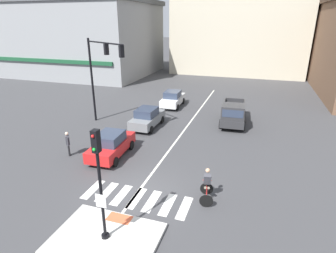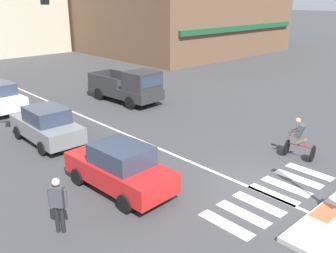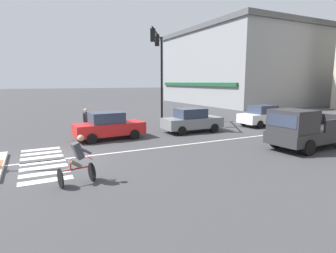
{
  "view_description": "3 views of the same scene",
  "coord_description": "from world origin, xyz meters",
  "px_view_note": "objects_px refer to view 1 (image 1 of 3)",
  "views": [
    {
      "loc": [
        5.14,
        -11.03,
        8.24
      ],
      "look_at": [
        -0.22,
        5.23,
        1.74
      ],
      "focal_mm": 29.44,
      "sensor_mm": 36.0,
      "label": 1
    },
    {
      "loc": [
        -10.01,
        -6.09,
        6.27
      ],
      "look_at": [
        0.35,
        4.99,
        0.9
      ],
      "focal_mm": 39.82,
      "sensor_mm": 36.0,
      "label": 2
    },
    {
      "loc": [
        12.53,
        -0.77,
        3.4
      ],
      "look_at": [
        0.96,
        5.04,
        1.29
      ],
      "focal_mm": 29.09,
      "sensor_mm": 36.0,
      "label": 3
    }
  ],
  "objects_px": {
    "car_red_westbound_near": "(111,145)",
    "pedestrian_at_curb_left": "(68,142)",
    "traffic_light_mast": "(100,67)",
    "car_grey_westbound_far": "(147,118)",
    "cyclist": "(207,184)",
    "car_white_westbound_distant": "(173,99)",
    "pickup_truck_charcoal_eastbound_far": "(233,114)",
    "signal_pole": "(99,177)"
  },
  "relations": [
    {
      "from": "signal_pole",
      "to": "pickup_truck_charcoal_eastbound_far",
      "type": "relative_size",
      "value": 0.89
    },
    {
      "from": "signal_pole",
      "to": "cyclist",
      "type": "xyz_separation_m",
      "value": [
        3.35,
        3.96,
        -2.07
      ]
    },
    {
      "from": "car_white_westbound_distant",
      "to": "cyclist",
      "type": "xyz_separation_m",
      "value": [
        6.42,
        -14.98,
        0.06
      ]
    },
    {
      "from": "car_red_westbound_near",
      "to": "signal_pole",
      "type": "bearing_deg",
      "value": -62.87
    },
    {
      "from": "car_white_westbound_distant",
      "to": "car_grey_westbound_far",
      "type": "height_order",
      "value": "same"
    },
    {
      "from": "car_red_westbound_near",
      "to": "pedestrian_at_curb_left",
      "type": "height_order",
      "value": "pedestrian_at_curb_left"
    },
    {
      "from": "signal_pole",
      "to": "pickup_truck_charcoal_eastbound_far",
      "type": "xyz_separation_m",
      "value": [
        3.44,
        15.21,
        -1.96
      ]
    },
    {
      "from": "car_grey_westbound_far",
      "to": "signal_pole",
      "type": "bearing_deg",
      "value": -75.27
    },
    {
      "from": "cyclist",
      "to": "pedestrian_at_curb_left",
      "type": "distance_m",
      "value": 9.69
    },
    {
      "from": "pickup_truck_charcoal_eastbound_far",
      "to": "pedestrian_at_curb_left",
      "type": "distance_m",
      "value": 13.35
    },
    {
      "from": "pickup_truck_charcoal_eastbound_far",
      "to": "signal_pole",
      "type": "bearing_deg",
      "value": -102.76
    },
    {
      "from": "traffic_light_mast",
      "to": "cyclist",
      "type": "relative_size",
      "value": 4.2
    },
    {
      "from": "traffic_light_mast",
      "to": "pedestrian_at_curb_left",
      "type": "xyz_separation_m",
      "value": [
        0.79,
        -5.83,
        -3.91
      ]
    },
    {
      "from": "car_grey_westbound_far",
      "to": "cyclist",
      "type": "bearing_deg",
      "value": -52.16
    },
    {
      "from": "signal_pole",
      "to": "pedestrian_at_curb_left",
      "type": "relative_size",
      "value": 2.77
    },
    {
      "from": "car_white_westbound_distant",
      "to": "pedestrian_at_curb_left",
      "type": "xyz_separation_m",
      "value": [
        -3.07,
        -13.02,
        0.17
      ]
    },
    {
      "from": "signal_pole",
      "to": "traffic_light_mast",
      "type": "distance_m",
      "value": 13.78
    },
    {
      "from": "traffic_light_mast",
      "to": "cyclist",
      "type": "height_order",
      "value": "traffic_light_mast"
    },
    {
      "from": "traffic_light_mast",
      "to": "car_white_westbound_distant",
      "type": "xyz_separation_m",
      "value": [
        3.86,
        7.19,
        -4.09
      ]
    },
    {
      "from": "car_red_westbound_near",
      "to": "pedestrian_at_curb_left",
      "type": "distance_m",
      "value": 2.82
    },
    {
      "from": "car_red_westbound_near",
      "to": "pedestrian_at_curb_left",
      "type": "relative_size",
      "value": 2.5
    },
    {
      "from": "signal_pole",
      "to": "pickup_truck_charcoal_eastbound_far",
      "type": "bearing_deg",
      "value": 77.24
    },
    {
      "from": "car_grey_westbound_far",
      "to": "pedestrian_at_curb_left",
      "type": "relative_size",
      "value": 2.47
    },
    {
      "from": "car_white_westbound_distant",
      "to": "pickup_truck_charcoal_eastbound_far",
      "type": "xyz_separation_m",
      "value": [
        6.52,
        -3.73,
        0.17
      ]
    },
    {
      "from": "signal_pole",
      "to": "pickup_truck_charcoal_eastbound_far",
      "type": "height_order",
      "value": "signal_pole"
    },
    {
      "from": "traffic_light_mast",
      "to": "car_white_westbound_distant",
      "type": "distance_m",
      "value": 9.13
    },
    {
      "from": "traffic_light_mast",
      "to": "signal_pole",
      "type": "bearing_deg",
      "value": -59.44
    },
    {
      "from": "car_grey_westbound_far",
      "to": "cyclist",
      "type": "xyz_separation_m",
      "value": [
        6.63,
        -8.53,
        0.06
      ]
    },
    {
      "from": "cyclist",
      "to": "car_grey_westbound_far",
      "type": "bearing_deg",
      "value": 127.84
    },
    {
      "from": "signal_pole",
      "to": "car_red_westbound_near",
      "type": "xyz_separation_m",
      "value": [
        -3.46,
        6.76,
        -2.13
      ]
    },
    {
      "from": "traffic_light_mast",
      "to": "pedestrian_at_curb_left",
      "type": "height_order",
      "value": "traffic_light_mast"
    },
    {
      "from": "car_grey_westbound_far",
      "to": "pickup_truck_charcoal_eastbound_far",
      "type": "distance_m",
      "value": 7.26
    },
    {
      "from": "car_grey_westbound_far",
      "to": "pickup_truck_charcoal_eastbound_far",
      "type": "height_order",
      "value": "pickup_truck_charcoal_eastbound_far"
    },
    {
      "from": "car_grey_westbound_far",
      "to": "cyclist",
      "type": "distance_m",
      "value": 10.81
    },
    {
      "from": "car_grey_westbound_far",
      "to": "pedestrian_at_curb_left",
      "type": "distance_m",
      "value": 7.17
    },
    {
      "from": "car_white_westbound_distant",
      "to": "car_grey_westbound_far",
      "type": "bearing_deg",
      "value": -91.86
    },
    {
      "from": "signal_pole",
      "to": "traffic_light_mast",
      "type": "xyz_separation_m",
      "value": [
        -6.94,
        11.75,
        1.96
      ]
    },
    {
      "from": "pickup_truck_charcoal_eastbound_far",
      "to": "cyclist",
      "type": "height_order",
      "value": "pickup_truck_charcoal_eastbound_far"
    },
    {
      "from": "pickup_truck_charcoal_eastbound_far",
      "to": "cyclist",
      "type": "relative_size",
      "value": 3.1
    },
    {
      "from": "car_white_westbound_distant",
      "to": "car_red_westbound_near",
      "type": "bearing_deg",
      "value": -91.83
    },
    {
      "from": "traffic_light_mast",
      "to": "car_red_westbound_near",
      "type": "xyz_separation_m",
      "value": [
        3.48,
        -4.99,
        -4.09
      ]
    },
    {
      "from": "car_white_westbound_distant",
      "to": "traffic_light_mast",
      "type": "bearing_deg",
      "value": -118.27
    }
  ]
}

